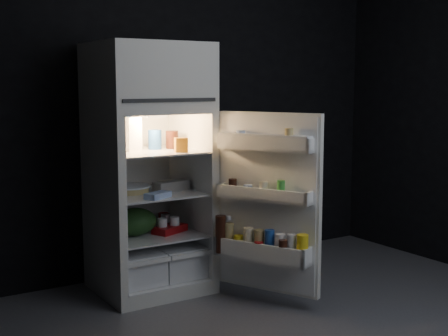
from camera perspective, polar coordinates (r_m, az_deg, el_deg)
wall_back at (r=4.98m, az=-5.06°, el=6.00°), size 4.00×0.00×2.70m
refrigerator at (r=4.51m, az=-7.03°, el=0.75°), size 0.76×0.71×1.78m
fridge_door at (r=4.21m, az=3.85°, el=-3.53°), size 0.48×0.73×1.22m
milk_jug at (r=4.45m, az=-8.71°, el=3.10°), size 0.17×0.17×0.24m
mayo_jar at (r=4.54m, az=-6.34°, el=2.60°), size 0.10×0.10×0.14m
jam_jar at (r=4.59m, az=-4.77°, el=2.61°), size 0.11×0.11×0.13m
amber_bottle at (r=4.45m, az=-10.42°, el=2.93°), size 0.09×0.09×0.22m
small_carton at (r=4.34m, az=-3.95°, el=2.12°), size 0.10×0.09×0.10m
egg_carton at (r=4.55m, az=-4.83°, el=-1.63°), size 0.28×0.15×0.07m
pie at (r=4.51m, az=-8.70°, el=-1.97°), size 0.32×0.32×0.04m
flat_package at (r=4.26m, az=-6.06°, el=-2.49°), size 0.21×0.16×0.04m
wrapped_pkg at (r=4.69m, az=-5.10°, el=-1.47°), size 0.13×0.11×0.05m
produce_bag at (r=4.49m, az=-8.18°, el=-4.89°), size 0.40×0.38×0.20m
yogurt_tray at (r=4.56m, az=-4.98°, el=-5.58°), size 0.28×0.22×0.05m
small_can_red at (r=4.82m, az=-5.57°, el=-4.62°), size 0.10×0.10×0.09m
small_can_silver at (r=4.77m, az=-5.36°, el=-4.74°), size 0.08×0.08×0.09m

